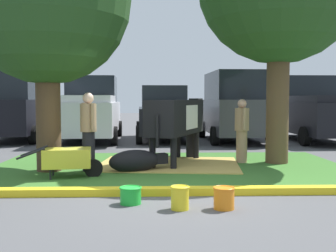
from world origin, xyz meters
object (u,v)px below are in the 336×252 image
at_px(bucket_yellow, 180,197).
at_px(pickup_truck_black, 312,110).
at_px(calf_lying, 136,161).
at_px(bucket_orange, 224,198).
at_px(shade_tree_left, 46,1).
at_px(sedan_silver, 163,114).
at_px(pickup_truck_maroon, 90,111).
at_px(bucket_green, 131,195).
at_px(person_handler, 242,129).
at_px(suv_black, 16,106).
at_px(person_visitor_near, 191,128).
at_px(cow_holstein, 177,117).
at_px(person_visitor_far, 88,129).
at_px(wheelbarrow, 69,158).
at_px(suv_dark_grey, 233,106).

distance_m(bucket_yellow, pickup_truck_black, 11.31).
distance_m(calf_lying, bucket_orange, 3.33).
bearing_deg(bucket_orange, shade_tree_left, 134.86).
xyz_separation_m(bucket_orange, sedan_silver, (-0.60, 10.06, 0.82)).
xyz_separation_m(pickup_truck_maroon, pickup_truck_black, (8.28, -0.26, 0.00)).
height_order(bucket_green, pickup_truck_black, pickup_truck_black).
height_order(person_handler, suv_black, suv_black).
xyz_separation_m(calf_lying, person_visitor_near, (1.35, 2.05, 0.57)).
bearing_deg(bucket_yellow, cow_holstein, 87.16).
bearing_deg(pickup_truck_maroon, person_handler, -52.47).
relative_size(bucket_green, suv_black, 0.07).
relative_size(person_visitor_far, suv_black, 0.36).
xyz_separation_m(person_handler, bucket_green, (-2.46, -3.90, -0.69)).
relative_size(cow_holstein, person_handler, 1.95).
xyz_separation_m(wheelbarrow, suv_dark_grey, (4.60, 7.23, 0.88)).
bearing_deg(calf_lying, bucket_orange, -66.05).
bearing_deg(suv_dark_grey, calf_lying, -116.61).
distance_m(person_visitor_near, wheelbarrow, 3.77).
height_order(pickup_truck_maroon, suv_dark_grey, suv_dark_grey).
height_order(cow_holstein, bucket_green, cow_holstein).
height_order(shade_tree_left, person_visitor_near, shade_tree_left).
relative_size(person_visitor_far, wheelbarrow, 1.04).
bearing_deg(bucket_green, person_visitor_near, 74.45).
bearing_deg(suv_dark_grey, shade_tree_left, -128.66).
bearing_deg(bucket_orange, bucket_green, 165.66).
height_order(sedan_silver, suv_dark_grey, suv_dark_grey).
relative_size(bucket_yellow, bucket_orange, 1.05).
bearing_deg(cow_holstein, wheelbarrow, -140.93).
distance_m(shade_tree_left, person_visitor_near, 4.63).
bearing_deg(suv_black, shade_tree_left, -67.70).
xyz_separation_m(bucket_yellow, bucket_orange, (0.62, 0.00, -0.01)).
bearing_deg(shade_tree_left, wheelbarrow, -54.06).
bearing_deg(person_handler, person_visitor_near, 143.02).
xyz_separation_m(person_visitor_far, suv_black, (-3.72, 7.07, 0.37)).
bearing_deg(suv_dark_grey, bucket_orange, -101.50).
xyz_separation_m(calf_lying, pickup_truck_black, (6.30, 6.75, 0.88)).
height_order(person_visitor_near, sedan_silver, sedan_silver).
bearing_deg(bucket_green, person_visitor_far, 110.08).
xyz_separation_m(sedan_silver, pickup_truck_black, (5.55, -0.26, 0.13)).
bearing_deg(bucket_yellow, bucket_orange, 0.09).
xyz_separation_m(cow_holstein, suv_dark_grey, (2.38, 5.43, 0.17)).
bearing_deg(cow_holstein, person_visitor_far, -150.54).
bearing_deg(calf_lying, person_visitor_near, 56.60).
distance_m(person_visitor_near, suv_dark_grey, 5.00).
distance_m(suv_black, pickup_truck_maroon, 2.75).
bearing_deg(person_visitor_near, pickup_truck_black, 43.51).
distance_m(cow_holstein, sedan_silver, 5.82).
bearing_deg(person_visitor_near, bucket_orange, -90.01).
bearing_deg(bucket_orange, suv_black, 120.71).
distance_m(person_visitor_far, bucket_green, 3.09).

